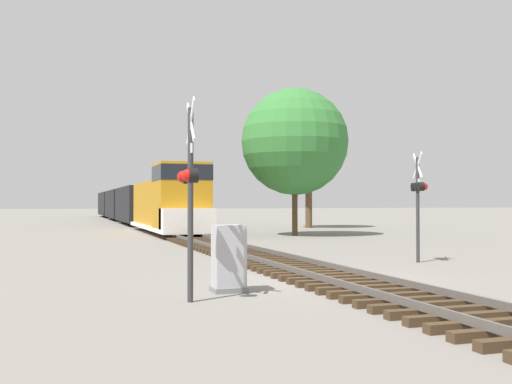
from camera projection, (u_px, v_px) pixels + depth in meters
name	position (u px, v px, depth m)	size (l,w,h in m)	color
ground_plane	(330.00, 281.00, 15.69)	(400.00, 400.00, 0.00)	slate
rail_track_bed	(330.00, 276.00, 15.69)	(2.60, 160.00, 0.31)	#42301E
freight_train	(130.00, 205.00, 61.70)	(3.02, 62.70, 4.38)	#B77A14
crossing_signal_near	(189.00, 185.00, 12.37)	(0.36, 1.01, 4.19)	#333333
crossing_signal_far	(419.00, 193.00, 20.59)	(0.53, 1.01, 3.79)	#333333
relay_cabinet	(229.00, 259.00, 13.76)	(0.77, 0.65, 1.54)	slate
tree_far_right	(295.00, 142.00, 37.27)	(6.66, 6.66, 9.19)	#473521
tree_mid_background	(309.00, 146.00, 49.15)	(5.92, 5.92, 9.72)	brown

